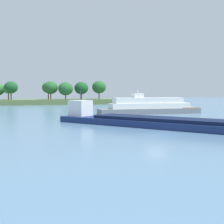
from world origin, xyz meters
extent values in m
plane|color=slate|center=(0.00, 0.00, 0.00)|extent=(400.00, 400.00, 0.00)
cube|color=#566B3D|center=(1.19, 95.22, 1.08)|extent=(57.70, 15.02, 2.17)
cylinder|color=#513823|center=(-19.77, 95.32, 3.50)|extent=(0.44, 0.44, 2.66)
ellipsoid|color=#2D6B33|center=(-19.77, 95.32, 6.53)|extent=(4.26, 4.26, 3.84)
cylinder|color=#513823|center=(-18.76, 95.12, 3.56)|extent=(0.44, 0.44, 2.79)
ellipsoid|color=#194C23|center=(-18.76, 95.12, 7.16)|extent=(5.52, 5.52, 4.97)
cylinder|color=#513823|center=(-3.64, 95.87, 3.62)|extent=(0.44, 0.44, 2.90)
ellipsoid|color=#235B28|center=(-3.64, 95.87, 7.17)|extent=(5.26, 5.26, 4.74)
cylinder|color=#513823|center=(-2.78, 94.38, 3.45)|extent=(0.44, 0.44, 2.57)
ellipsoid|color=#235B28|center=(-2.78, 94.38, 7.14)|extent=(6.01, 6.01, 5.41)
cylinder|color=#513823|center=(3.18, 91.92, 3.17)|extent=(0.44, 0.44, 2.01)
ellipsoid|color=#235B28|center=(3.18, 91.92, 6.65)|extent=(6.19, 6.19, 5.57)
cylinder|color=#513823|center=(10.35, 93.82, 3.38)|extent=(0.44, 0.44, 2.42)
ellipsoid|color=#194C23|center=(10.35, 93.82, 6.99)|extent=(6.01, 6.01, 5.41)
cylinder|color=#513823|center=(18.74, 95.26, 3.56)|extent=(0.44, 0.44, 2.79)
ellipsoid|color=#235B28|center=(18.74, 95.26, 7.46)|extent=(6.25, 6.25, 5.62)
cube|color=slate|center=(-6.39, 23.69, 0.18)|extent=(4.30, 5.02, 0.37)
cube|color=white|center=(-6.17, 23.39, 0.62)|extent=(1.00, 0.92, 0.50)
cube|color=black|center=(-7.92, 25.81, 0.28)|extent=(0.42, 0.41, 0.56)
cube|color=navy|center=(4.64, 6.24, 0.50)|extent=(27.71, 33.68, 1.01)
cube|color=#0F1834|center=(5.55, 5.05, 1.26)|extent=(20.09, 24.11, 0.50)
cube|color=white|center=(-5.56, 19.56, 2.41)|extent=(4.49, 4.49, 2.80)
cylinder|color=#333338|center=(-5.56, 19.56, 4.71)|extent=(0.12, 0.12, 1.80)
cube|color=slate|center=(14.35, 32.50, 0.66)|extent=(25.66, 5.49, 1.33)
cube|color=white|center=(14.35, 32.50, 1.98)|extent=(20.03, 4.61, 1.30)
cube|color=white|center=(13.95, 32.51, 3.28)|extent=(17.46, 3.97, 1.30)
cube|color=white|center=(11.16, 32.60, 4.48)|extent=(2.47, 2.17, 1.10)
cube|color=#937551|center=(24.55, 32.16, 1.41)|extent=(4.73, 4.33, 0.16)
cylinder|color=silver|center=(11.16, 32.60, 5.73)|extent=(0.10, 0.10, 1.40)
camera|label=1|loc=(-16.51, -33.08, 5.36)|focal=47.36mm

